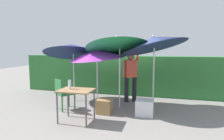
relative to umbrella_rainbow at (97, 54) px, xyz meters
The scene contains 12 objects.
ground_plane 1.66m from the umbrella_rainbow, 24.16° to the right, with size 24.00×24.00×0.00m, color gray.
hedge_row 2.03m from the umbrella_rainbow, 76.37° to the left, with size 8.00×0.70×1.47m, color #2D7033.
umbrella_rainbow is the anchor object (origin of this frame).
umbrella_orange 0.73m from the umbrella_rainbow, ahead, with size 1.96×1.90×2.43m.
umbrella_yellow 1.07m from the umbrella_rainbow, 161.17° to the left, with size 1.89×1.86×2.19m.
umbrella_navy 1.69m from the umbrella_rainbow, ahead, with size 1.90×1.85×2.42m.
person_vendor 1.31m from the umbrella_rainbow, 36.21° to the left, with size 0.51×0.38×1.88m.
chair_plastic 1.50m from the umbrella_rainbow, 141.18° to the right, with size 0.62×0.62×0.89m.
cooler_box 2.09m from the umbrella_rainbow, 19.02° to the right, with size 0.45×0.43×0.41m, color silver.
crate_cardboard 1.59m from the umbrella_rainbow, 56.42° to the right, with size 0.39×0.39×0.38m, color #9E7A4C.
folding_table 1.64m from the umbrella_rainbow, 92.60° to the right, with size 0.80×0.60×0.77m.
bottle_water 1.52m from the umbrella_rainbow, 100.35° to the right, with size 0.07×0.07×0.24m.
Camera 1 is at (1.48, -5.26, 1.75)m, focal length 30.71 mm.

